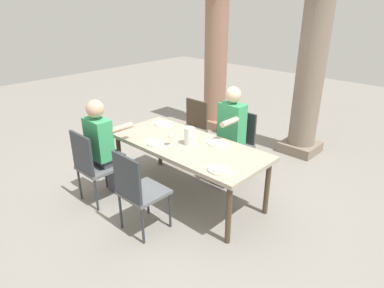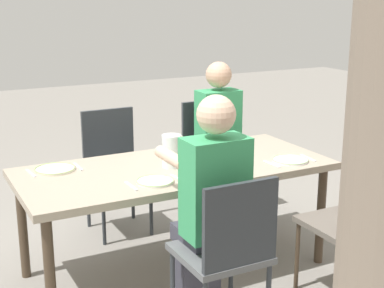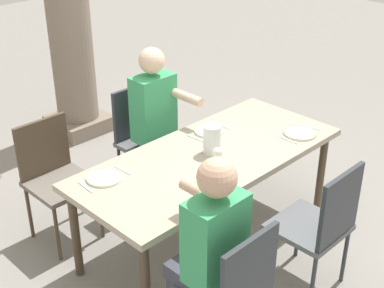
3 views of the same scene
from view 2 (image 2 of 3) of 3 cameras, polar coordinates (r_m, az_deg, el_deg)
ground_plane at (r=3.96m, az=-1.61°, el=-12.37°), size 16.00×16.00×0.00m
dining_table at (r=3.70m, az=-1.69°, el=-3.11°), size 2.02×0.88×0.73m
chair_west_north at (r=3.49m, az=15.97°, el=-7.22°), size 0.44×0.44×0.92m
chair_west_south at (r=4.81m, az=1.87°, el=-0.64°), size 0.44×0.44×0.93m
chair_mid_north at (r=2.99m, az=3.60°, el=-10.30°), size 0.44×0.44×0.93m
chair_mid_south at (r=4.47m, az=-7.84°, el=-1.91°), size 0.44×0.44×0.94m
diner_woman_green at (r=3.08m, az=1.71°, el=-6.19°), size 0.34×0.49×1.32m
diner_man_white at (r=4.61m, az=2.99°, el=0.81°), size 0.35×0.49×1.29m
plate_0 at (r=3.83m, az=9.83°, el=-1.58°), size 0.24×0.24×0.02m
fork_0 at (r=3.93m, az=11.58°, el=-1.37°), size 0.03×0.17×0.01m
spoon_0 at (r=3.75m, az=7.99°, el=-1.98°), size 0.02×0.17×0.01m
plate_1 at (r=4.03m, az=0.10°, el=-0.54°), size 0.21×0.21×0.02m
wine_glass_1 at (r=3.84m, az=-1.34°, el=0.36°), size 0.07×0.07×0.16m
fork_1 at (r=4.10m, az=1.96°, el=-0.36°), size 0.03×0.17×0.01m
spoon_1 at (r=3.97m, az=-1.82°, el=-0.89°), size 0.02×0.17×0.01m
plate_2 at (r=3.37m, az=-3.73°, el=-3.74°), size 0.23×0.23×0.02m
fork_2 at (r=3.43m, az=-1.43°, el=-3.46°), size 0.03×0.17×0.01m
spoon_2 at (r=3.32m, az=-6.11°, el=-4.20°), size 0.02×0.17×0.01m
plate_3 at (r=3.69m, az=-13.59°, el=-2.45°), size 0.25×0.25×0.02m
fork_3 at (r=3.73m, az=-11.35°, el=-2.24°), size 0.02×0.17×0.01m
spoon_3 at (r=3.66m, az=-15.86°, el=-2.83°), size 0.03×0.17×0.01m
water_pitcher at (r=3.64m, az=-2.05°, el=-0.87°), size 0.13×0.13×0.21m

